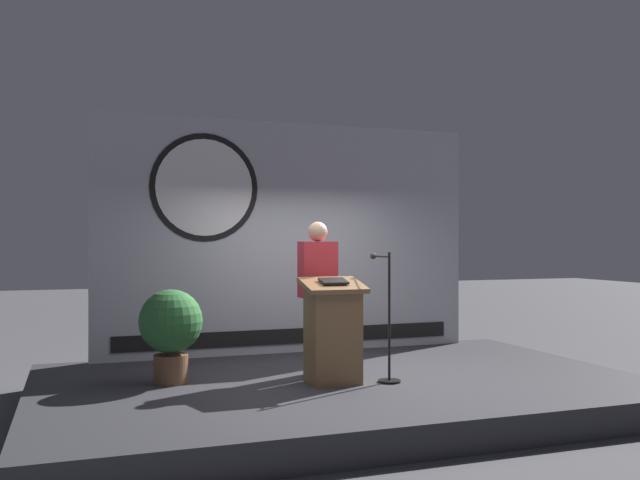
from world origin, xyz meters
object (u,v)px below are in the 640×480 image
object	(u,v)px
potted_plant	(171,327)
podium	(333,332)
microphone_stand	(387,336)
speaker_person	(318,297)

from	to	relation	value
potted_plant	podium	bearing A→B (deg)	-20.06
podium	microphone_stand	world-z (taller)	microphone_stand
speaker_person	potted_plant	distance (m)	1.62
speaker_person	podium	bearing A→B (deg)	-90.14
podium	microphone_stand	size ratio (longest dim) A/B	0.81
podium	potted_plant	distance (m)	1.70
potted_plant	speaker_person	bearing A→B (deg)	-3.67
podium	speaker_person	bearing A→B (deg)	89.86
podium	potted_plant	world-z (taller)	podium
microphone_stand	potted_plant	bearing A→B (deg)	162.80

